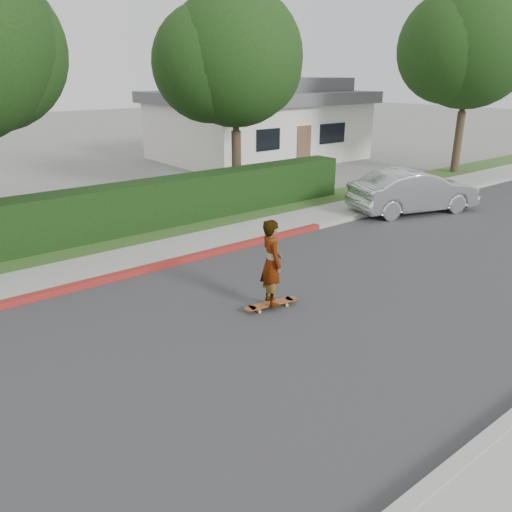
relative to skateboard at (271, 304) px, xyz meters
name	(u,v)px	position (x,y,z in m)	size (l,w,h in m)	color
ground	(409,277)	(3.67, -0.71, -0.11)	(120.00, 120.00, 0.00)	slate
road	(409,276)	(3.67, -0.71, -0.10)	(60.00, 8.00, 0.01)	#2D2D30
curb_far	(293,233)	(3.67, 3.39, -0.03)	(60.00, 0.20, 0.15)	#9E9E99
curb_red_section	(138,271)	(-1.33, 3.39, -0.03)	(12.00, 0.21, 0.15)	maroon
sidewalk_far	(274,226)	(3.67, 4.29, -0.05)	(60.00, 1.60, 0.12)	gray
planting_strip	(243,216)	(3.67, 5.89, -0.06)	(60.00, 1.60, 0.10)	#2D4C1E
hedge	(152,206)	(0.67, 6.49, 0.64)	(15.00, 1.00, 1.50)	black
tree_center	(232,62)	(5.15, 8.48, 4.80)	(5.66, 4.84, 7.44)	#33261C
tree_right	(467,47)	(16.15, 5.98, 5.52)	(6.32, 5.60, 8.56)	#33261C
house	(257,120)	(11.67, 15.28, 1.99)	(10.60, 8.60, 4.30)	beige
skateboard	(271,304)	(0.00, 0.00, 0.00)	(1.22, 0.43, 0.11)	gold
skateboarder	(272,263)	(0.00, 0.00, 0.90)	(0.64, 0.42, 1.77)	white
car_silver	(414,191)	(8.66, 2.79, 0.63)	(1.56, 4.46, 1.47)	#B7B9BF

